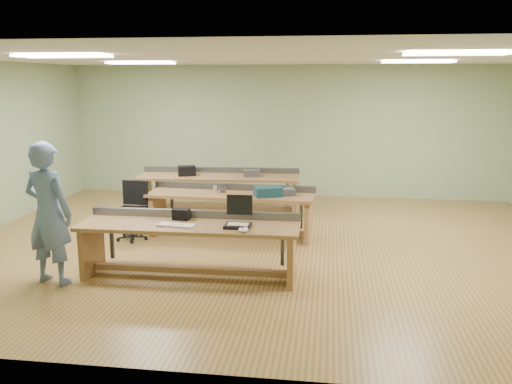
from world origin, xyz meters
TOP-DOWN VIEW (x-y plane):
  - floor at (0.00, 0.00)m, footprint 10.00×10.00m
  - ceiling at (0.00, 0.00)m, footprint 10.00×10.00m
  - wall_back at (0.00, 4.00)m, footprint 10.00×0.04m
  - wall_front at (0.00, -4.00)m, footprint 10.00×0.04m
  - fluor_panels at (0.00, 0.00)m, footprint 6.20×3.50m
  - workbench_front at (-0.83, -1.53)m, footprint 3.00×0.83m
  - workbench_mid at (-0.63, 0.53)m, footprint 2.90×0.90m
  - workbench_back at (-1.20, 2.23)m, footprint 3.33×1.07m
  - person at (-2.59, -2.02)m, footprint 0.78×0.60m
  - laptop_base at (-0.15, -1.63)m, footprint 0.35×0.28m
  - laptop_screen at (-0.15, -1.49)m, footprint 0.35×0.02m
  - keyboard at (-0.97, -1.69)m, footprint 0.50×0.21m
  - trackball_mouse at (-0.04, -1.85)m, footprint 0.17×0.18m
  - camera_bag at (-1.00, -1.34)m, footprint 0.24×0.17m
  - task_chair at (-2.26, 0.09)m, footprint 0.55×0.55m
  - parts_bin_teal at (0.02, 0.40)m, footprint 0.53×0.46m
  - parts_bin_grey at (0.25, 0.50)m, footprint 0.48×0.38m
  - mug at (-0.80, 0.59)m, footprint 0.13×0.13m
  - drinks_can at (-0.92, 0.53)m, footprint 0.08×0.08m
  - storage_box_back at (-1.85, 2.13)m, footprint 0.41×0.35m
  - tray_back at (-0.53, 2.23)m, footprint 0.37×0.30m

SIDE VIEW (x-z plane):
  - floor at x=0.00m, z-range 0.00..0.00m
  - task_chair at x=-2.26m, z-range -0.13..0.85m
  - workbench_mid at x=-0.63m, z-range 0.13..0.99m
  - workbench_front at x=-0.83m, z-range 0.13..0.99m
  - workbench_back at x=-1.20m, z-range 0.14..1.00m
  - keyboard at x=-0.97m, z-range 0.75..0.78m
  - laptop_base at x=-0.15m, z-range 0.75..0.79m
  - trackball_mouse at x=-0.04m, z-range 0.75..0.82m
  - mug at x=-0.80m, z-range 0.75..0.84m
  - parts_bin_grey at x=0.25m, z-range 0.75..0.86m
  - drinks_can at x=-0.92m, z-range 0.75..0.88m
  - tray_back at x=-0.53m, z-range 0.75..0.88m
  - camera_bag at x=-1.00m, z-range 0.75..0.90m
  - parts_bin_teal at x=0.02m, z-range 0.75..0.91m
  - storage_box_back at x=-1.85m, z-range 0.75..0.95m
  - person at x=-2.59m, z-range 0.00..1.90m
  - laptop_screen at x=-0.15m, z-range 0.89..1.16m
  - wall_back at x=0.00m, z-range 0.00..3.00m
  - wall_front at x=0.00m, z-range 0.00..3.00m
  - fluor_panels at x=0.00m, z-range 2.96..2.99m
  - ceiling at x=0.00m, z-range 3.00..3.00m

